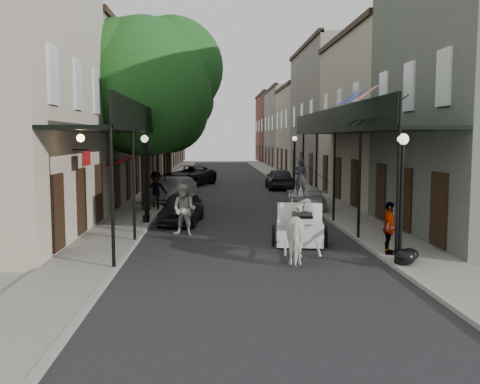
{
  "coord_description": "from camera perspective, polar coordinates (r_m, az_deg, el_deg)",
  "views": [
    {
      "loc": [
        -1.21,
        -16.77,
        3.7
      ],
      "look_at": [
        -0.18,
        3.98,
        1.6
      ],
      "focal_mm": 40.0,
      "sensor_mm": 36.0,
      "label": 1
    }
  ],
  "objects": [
    {
      "name": "gallery_right",
      "position": [
        24.5,
        11.39,
        6.48
      ],
      "size": [
        2.2,
        18.05,
        4.88
      ],
      "color": "black",
      "rests_on": "sidewalk_right"
    },
    {
      "name": "building_row_right",
      "position": [
        47.81,
        9.06,
        7.56
      ],
      "size": [
        5.0,
        80.0,
        10.5
      ],
      "primitive_type": "cube",
      "color": "slate",
      "rests_on": "ground"
    },
    {
      "name": "pedestrian_walking",
      "position": [
        20.46,
        -5.96,
        -1.9
      ],
      "size": [
        1.15,
        1.03,
        1.96
      ],
      "primitive_type": "imported",
      "rotation": [
        0.0,
        0.0,
        -0.36
      ],
      "color": "#A5A39B",
      "rests_on": "ground"
    },
    {
      "name": "sidewalk_left",
      "position": [
        37.14,
        -8.7,
        0.08
      ],
      "size": [
        2.2,
        90.0,
        0.12
      ],
      "primitive_type": "cube",
      "color": "gray",
      "rests_on": "ground"
    },
    {
      "name": "carriage",
      "position": [
        18.99,
        6.34,
        -1.88
      ],
      "size": [
        2.08,
        2.86,
        3.04
      ],
      "rotation": [
        0.0,
        0.0,
        -0.13
      ],
      "color": "black",
      "rests_on": "ground"
    },
    {
      "name": "car_right_far",
      "position": [
        39.08,
        4.22,
        1.46
      ],
      "size": [
        1.89,
        4.56,
        1.54
      ],
      "primitive_type": "imported",
      "rotation": [
        0.0,
        0.0,
        3.13
      ],
      "color": "black",
      "rests_on": "ground"
    },
    {
      "name": "lamppost_right_near",
      "position": [
        15.78,
        16.83,
        -0.48
      ],
      "size": [
        0.32,
        0.32,
        3.71
      ],
      "color": "black",
      "rests_on": "sidewalk_right"
    },
    {
      "name": "car_left_near",
      "position": [
        23.42,
        -6.24,
        -1.67
      ],
      "size": [
        2.05,
        4.15,
        1.36
      ],
      "primitive_type": "imported",
      "rotation": [
        0.0,
        0.0,
        -0.11
      ],
      "color": "black",
      "rests_on": "ground"
    },
    {
      "name": "road",
      "position": [
        36.97,
        -0.97,
        0.03
      ],
      "size": [
        8.0,
        90.0,
        0.01
      ],
      "primitive_type": "cube",
      "color": "black",
      "rests_on": "ground"
    },
    {
      "name": "pedestrian_sidewalk_right",
      "position": [
        17.14,
        15.62,
        -3.72
      ],
      "size": [
        0.75,
        1.03,
        1.63
      ],
      "primitive_type": "imported",
      "rotation": [
        0.0,
        0.0,
        1.15
      ],
      "color": "gray",
      "rests_on": "sidewalk_right"
    },
    {
      "name": "gallery_left",
      "position": [
        24.02,
        -11.5,
        6.5
      ],
      "size": [
        2.2,
        18.05,
        4.88
      ],
      "color": "black",
      "rests_on": "sidewalk_left"
    },
    {
      "name": "tree_far",
      "position": [
        41.11,
        -7.17,
        8.7
      ],
      "size": [
        6.45,
        6.0,
        8.61
      ],
      "color": "#382619",
      "rests_on": "sidewalk_left"
    },
    {
      "name": "trash_bags",
      "position": [
        16.1,
        17.41,
        -6.54
      ],
      "size": [
        0.82,
        0.97,
        0.47
      ],
      "color": "black",
      "rests_on": "sidewalk_right"
    },
    {
      "name": "car_right_near",
      "position": [
        27.86,
        7.1,
        -0.6
      ],
      "size": [
        2.15,
        4.48,
        1.26
      ],
      "primitive_type": "imported",
      "rotation": [
        0.0,
        0.0,
        3.05
      ],
      "color": "silver",
      "rests_on": "ground"
    },
    {
      "name": "car_left_far",
      "position": [
        41.77,
        -5.49,
        1.75
      ],
      "size": [
        4.68,
        6.28,
        1.59
      ],
      "primitive_type": "imported",
      "rotation": [
        0.0,
        0.0,
        -0.41
      ],
      "color": "black",
      "rests_on": "ground"
    },
    {
      "name": "building_row_left",
      "position": [
        47.37,
        -11.93,
        7.52
      ],
      "size": [
        5.0,
        80.0,
        10.5
      ],
      "primitive_type": "cube",
      "color": "#AB9E89",
      "rests_on": "ground"
    },
    {
      "name": "lamppost_left",
      "position": [
        23.01,
        -10.07,
        1.57
      ],
      "size": [
        0.32,
        0.32,
        3.71
      ],
      "color": "black",
      "rests_on": "sidewalk_left"
    },
    {
      "name": "pedestrian_sidewalk_left",
      "position": [
        28.14,
        -8.94,
        0.28
      ],
      "size": [
        1.24,
        0.78,
        1.85
      ],
      "primitive_type": "imported",
      "rotation": [
        0.0,
        0.0,
        3.22
      ],
      "color": "gray",
      "rests_on": "sidewalk_left"
    },
    {
      "name": "tree_near",
      "position": [
        27.25,
        -9.33,
        11.57
      ],
      "size": [
        7.31,
        6.8,
        9.63
      ],
      "color": "#382619",
      "rests_on": "sidewalk_left"
    },
    {
      "name": "ground",
      "position": [
        17.21,
        1.25,
        -6.64
      ],
      "size": [
        140.0,
        140.0,
        0.0
      ],
      "primitive_type": "plane",
      "color": "gray",
      "rests_on": "ground"
    },
    {
      "name": "car_left_mid",
      "position": [
        31.15,
        -7.24,
        0.23
      ],
      "size": [
        2.75,
        4.63,
        1.44
      ],
      "primitive_type": "imported",
      "rotation": [
        0.0,
        0.0,
        -0.3
      ],
      "color": "gray",
      "rests_on": "ground"
    },
    {
      "name": "horse",
      "position": [
        16.23,
        6.63,
        -4.16
      ],
      "size": [
        1.25,
        2.26,
        1.82
      ],
      "primitive_type": "imported",
      "rotation": [
        0.0,
        0.0,
        3.01
      ],
      "color": "silver",
      "rests_on": "ground"
    },
    {
      "name": "lamppost_right_far",
      "position": [
        35.21,
        5.83,
        3.05
      ],
      "size": [
        0.32,
        0.32,
        3.71
      ],
      "color": "black",
      "rests_on": "sidewalk_right"
    },
    {
      "name": "sidewalk_right",
      "position": [
        37.47,
        6.7,
        0.16
      ],
      "size": [
        2.2,
        90.0,
        0.12
      ],
      "primitive_type": "cube",
      "color": "gray",
      "rests_on": "ground"
    }
  ]
}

